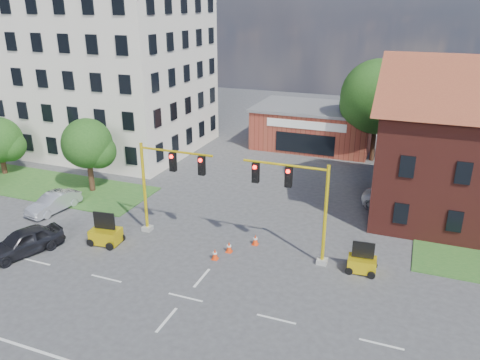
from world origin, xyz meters
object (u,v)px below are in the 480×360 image
at_px(signal_mast_east, 298,199).
at_px(trailer_west, 106,234).
at_px(trailer_east, 362,263).
at_px(signal_mast_west, 166,180).
at_px(sedan_dark, 24,242).
at_px(pickup_white, 399,201).

distance_m(signal_mast_east, trailer_west, 12.53).
relative_size(signal_mast_east, trailer_west, 2.96).
bearing_deg(trailer_east, signal_mast_east, 174.52).
xyz_separation_m(signal_mast_west, signal_mast_east, (8.71, 0.00, 0.00)).
relative_size(signal_mast_east, trailer_east, 3.41).
height_order(trailer_east, sedan_dark, trailer_east).
relative_size(signal_mast_west, sedan_dark, 1.31).
bearing_deg(signal_mast_west, pickup_white, 34.55).
distance_m(signal_mast_west, signal_mast_east, 8.71).
distance_m(trailer_west, sedan_dark, 4.86).
relative_size(trailer_west, trailer_east, 1.15).
bearing_deg(trailer_east, sedan_dark, -169.32).
relative_size(trailer_east, sedan_dark, 0.39).
distance_m(signal_mast_east, pickup_white, 11.50).
bearing_deg(trailer_east, signal_mast_west, 175.18).
distance_m(signal_mast_east, trailer_east, 5.18).
relative_size(signal_mast_west, trailer_east, 3.41).
height_order(signal_mast_east, trailer_east, signal_mast_east).
xyz_separation_m(signal_mast_east, trailer_west, (-11.82, -2.58, -3.27)).
height_order(trailer_west, trailer_east, trailer_west).
relative_size(signal_mast_west, pickup_white, 1.19).
bearing_deg(sedan_dark, signal_mast_east, 41.09).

